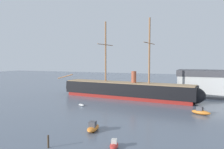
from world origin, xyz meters
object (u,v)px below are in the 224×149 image
object	(u,v)px
dinghy_alongside_bow	(81,105)
motorboat_foreground_right	(114,145)
mooring_piling_left_pair	(48,141)
motorboat_alongside_stern	(201,112)
motorboat_near_centre	(93,127)
seagull_in_flight	(105,72)
tall_ship	(126,90)
dinghy_far_left	(76,93)

from	to	relation	value
dinghy_alongside_bow	motorboat_foreground_right	bearing A→B (deg)	-51.37
mooring_piling_left_pair	motorboat_alongside_stern	bearing A→B (deg)	55.24
motorboat_foreground_right	dinghy_alongside_bow	bearing A→B (deg)	128.63
motorboat_near_centre	mooring_piling_left_pair	xyz separation A→B (m)	(-2.80, -10.17, 0.33)
motorboat_foreground_right	seagull_in_flight	bearing A→B (deg)	116.81
motorboat_near_centre	motorboat_alongside_stern	xyz separation A→B (m)	(19.59, 22.10, 0.01)
tall_ship	dinghy_far_left	world-z (taller)	tall_ship
tall_ship	dinghy_far_left	distance (m)	22.34
motorboat_alongside_stern	dinghy_far_left	xyz separation A→B (m)	(-47.36, 17.24, -0.42)
motorboat_near_centre	dinghy_far_left	world-z (taller)	motorboat_near_centre
motorboat_foreground_right	dinghy_far_left	xyz separation A→B (m)	(-34.68, 45.64, -0.19)
motorboat_alongside_stern	motorboat_near_centre	bearing A→B (deg)	-131.56
motorboat_alongside_stern	mooring_piling_left_pair	xyz separation A→B (m)	(-22.40, -32.27, 0.32)
mooring_piling_left_pair	dinghy_far_left	bearing A→B (deg)	116.75
motorboat_near_centre	seagull_in_flight	size ratio (longest dim) A/B	4.10
dinghy_far_left	tall_ship	bearing A→B (deg)	-4.21
tall_ship	motorboat_alongside_stern	xyz separation A→B (m)	(25.24, -15.62, -2.32)
motorboat_foreground_right	dinghy_far_left	world-z (taller)	motorboat_foreground_right
dinghy_far_left	mooring_piling_left_pair	size ratio (longest dim) A/B	1.21
dinghy_alongside_bow	dinghy_far_left	distance (m)	23.86
tall_ship	motorboat_alongside_stern	size ratio (longest dim) A/B	11.42
dinghy_alongside_bow	tall_ship	bearing A→B (deg)	64.96
tall_ship	dinghy_alongside_bow	distance (m)	19.89
motorboat_foreground_right	seagull_in_flight	size ratio (longest dim) A/B	2.85
motorboat_near_centre	dinghy_alongside_bow	distance (m)	24.30
motorboat_foreground_right	motorboat_alongside_stern	bearing A→B (deg)	65.95
motorboat_near_centre	dinghy_alongside_bow	world-z (taller)	motorboat_near_centre
tall_ship	motorboat_foreground_right	size ratio (longest dim) A/B	17.12
tall_ship	dinghy_far_left	xyz separation A→B (m)	(-22.11, 1.63, -2.74)
dinghy_alongside_bow	mooring_piling_left_pair	world-z (taller)	mooring_piling_left_pair
motorboat_foreground_right	mooring_piling_left_pair	bearing A→B (deg)	-158.28
motorboat_foreground_right	dinghy_alongside_bow	distance (m)	33.49
tall_ship	mooring_piling_left_pair	distance (m)	48.01
tall_ship	motorboat_near_centre	distance (m)	38.21
mooring_piling_left_pair	seagull_in_flight	size ratio (longest dim) A/B	1.69
dinghy_alongside_bow	dinghy_far_left	bearing A→B (deg)	125.28
dinghy_alongside_bow	mooring_piling_left_pair	bearing A→B (deg)	-69.58
mooring_piling_left_pair	seagull_in_flight	bearing A→B (deg)	94.20
tall_ship	dinghy_alongside_bow	xyz separation A→B (m)	(-8.34, -17.85, -2.72)
dinghy_far_left	mooring_piling_left_pair	bearing A→B (deg)	-63.25
dinghy_alongside_bow	seagull_in_flight	xyz separation A→B (m)	(9.20, -2.99, 10.47)
dinghy_alongside_bow	seagull_in_flight	distance (m)	14.25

